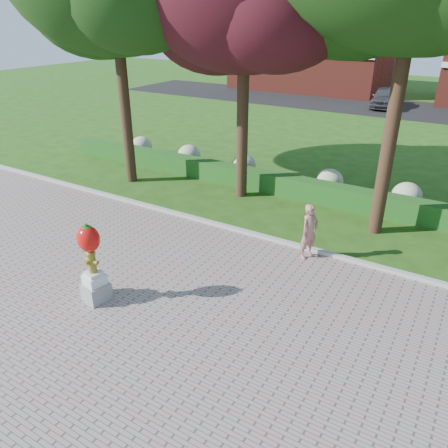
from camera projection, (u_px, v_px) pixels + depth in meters
name	position (u px, v px, depth m)	size (l,w,h in m)	color
ground	(200.00, 277.00, 12.32)	(100.00, 100.00, 0.00)	#224812
walkway	(94.00, 364.00, 9.23)	(40.00, 14.00, 0.04)	gray
curb	(250.00, 233.00, 14.59)	(40.00, 0.18, 0.15)	#ADADA5
lawn_hedge	(297.00, 187.00, 17.53)	(24.00, 0.70, 0.80)	#144817
hydrangea_row	(319.00, 179.00, 17.97)	(20.10, 1.10, 0.99)	#9BA27C
street	(401.00, 109.00, 33.87)	(50.00, 8.00, 0.02)	black
building_left	(311.00, 50.00, 41.63)	(14.00, 8.00, 7.00)	maroon
hydrant_sculpture	(92.00, 261.00, 10.81)	(0.69, 0.69, 2.16)	gray
woman	(309.00, 231.00, 12.91)	(0.62, 0.41, 1.71)	#A96C60
parked_car	(385.00, 97.00, 34.10)	(1.80, 4.47, 1.52)	#3A3C41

